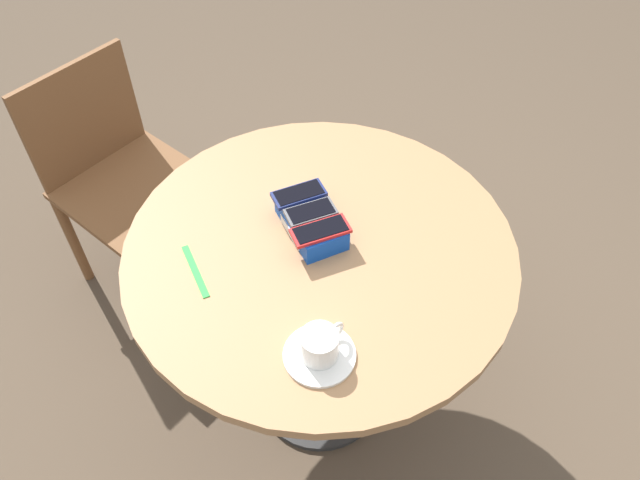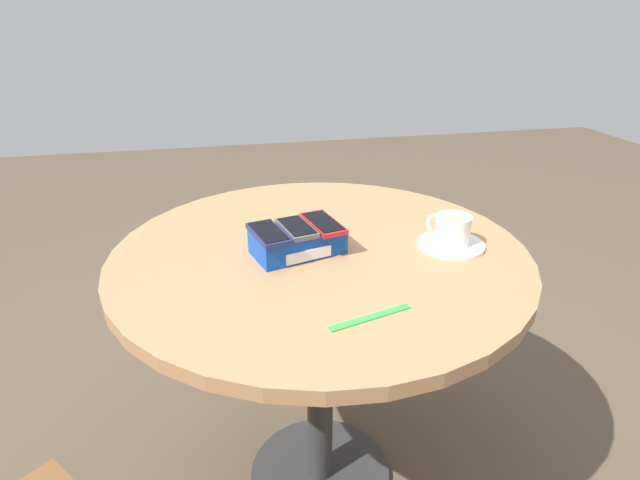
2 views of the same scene
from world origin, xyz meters
name	(u,v)px [view 1 (image 1 of 2)]	position (x,y,z in m)	size (l,w,h in m)	color
ground_plane	(320,392)	(0.00, 0.00, 0.00)	(8.00, 8.00, 0.00)	brown
round_table	(320,276)	(0.00, 0.00, 0.63)	(0.96, 0.96, 0.75)	#2D2D2D
phone_box	(311,222)	(-0.05, -0.01, 0.78)	(0.22, 0.16, 0.06)	#0F42AD
phone_navy	(299,194)	(-0.12, -0.03, 0.81)	(0.09, 0.14, 0.01)	navy
phone_gray	(311,212)	(-0.06, -0.01, 0.81)	(0.08, 0.13, 0.01)	#515156
phone_red	(322,230)	(0.01, 0.00, 0.81)	(0.09, 0.15, 0.01)	red
saucer	(319,355)	(0.30, -0.05, 0.75)	(0.15, 0.15, 0.01)	white
coffee_cup	(320,344)	(0.30, -0.05, 0.79)	(0.08, 0.10, 0.07)	white
lanyard_strap	(195,271)	(0.03, -0.30, 0.75)	(0.17, 0.02, 0.00)	green
chair_near_window	(123,180)	(-0.66, -0.56, 0.44)	(0.61, 0.61, 0.83)	brown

